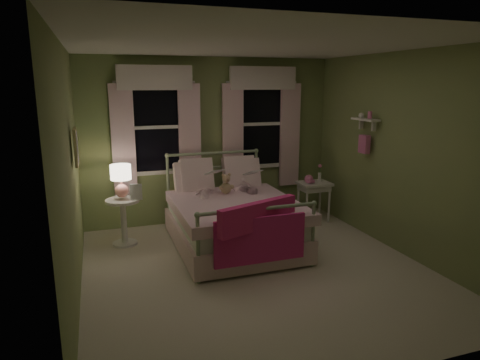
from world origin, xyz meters
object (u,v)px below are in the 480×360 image
object	(u,v)px
child_left	(204,174)
nightstand_left	(123,215)
bed	(232,218)
table_lamp	(121,178)
teddy_bear	(226,185)
child_right	(241,173)
nightstand_right	(314,188)

from	to	relation	value
child_left	nightstand_left	distance (m)	1.25
bed	table_lamp	xyz separation A→B (m)	(-1.41, 0.50, 0.57)
child_left	teddy_bear	size ratio (longest dim) A/B	2.51
bed	nightstand_left	xyz separation A→B (m)	(-1.41, 0.50, 0.03)
bed	table_lamp	distance (m)	1.60
child_right	teddy_bear	world-z (taller)	child_right
child_right	nightstand_left	size ratio (longest dim) A/B	1.06
bed	nightstand_left	world-z (taller)	bed
child_right	teddy_bear	xyz separation A→B (m)	(-0.28, -0.16, -0.12)
nightstand_left	nightstand_right	bearing A→B (deg)	1.52
child_right	table_lamp	world-z (taller)	child_right
child_right	table_lamp	bearing A→B (deg)	-15.51
child_left	child_right	bearing A→B (deg)	-163.99
child_left	table_lamp	xyz separation A→B (m)	(-1.13, 0.08, 0.01)
child_right	table_lamp	xyz separation A→B (m)	(-1.69, 0.08, 0.04)
bed	nightstand_left	bearing A→B (deg)	160.40
teddy_bear	nightstand_left	world-z (taller)	teddy_bear
bed	nightstand_left	distance (m)	1.50
child_right	teddy_bear	size ratio (longest dim) A/B	2.32
bed	teddy_bear	xyz separation A→B (m)	(-0.00, 0.26, 0.41)
teddy_bear	nightstand_right	world-z (taller)	teddy_bear
child_left	nightstand_right	distance (m)	1.90
table_lamp	nightstand_right	size ratio (longest dim) A/B	0.71
child_right	table_lamp	distance (m)	1.69
teddy_bear	nightstand_left	distance (m)	1.48
child_left	bed	bearing A→B (deg)	139.61
nightstand_left	table_lamp	size ratio (longest dim) A/B	1.43
child_right	nightstand_left	xyz separation A→B (m)	(-1.69, 0.08, -0.49)
child_left	teddy_bear	distance (m)	0.35
table_lamp	nightstand_right	world-z (taller)	table_lamp
child_left	child_right	size ratio (longest dim) A/B	1.08
bed	nightstand_right	size ratio (longest dim) A/B	3.18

